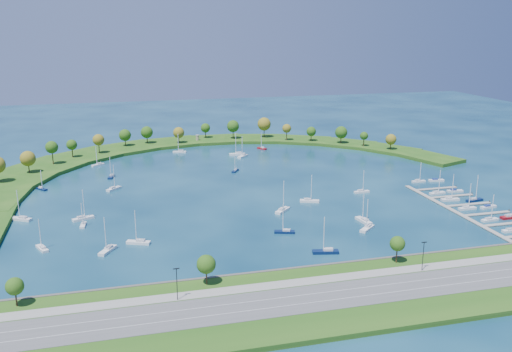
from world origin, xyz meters
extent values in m
plane|color=#072740|center=(0.00, 0.00, 0.00)|extent=(700.00, 700.00, 0.00)
cube|color=#1F4C14|center=(0.00, -124.00, 0.80)|extent=(420.00, 42.00, 1.60)
cube|color=#474442|center=(0.00, -102.50, 0.90)|extent=(420.00, 1.20, 1.80)
cube|color=#515154|center=(0.00, -124.00, 1.66)|extent=(420.00, 16.00, 0.12)
cube|color=gray|center=(0.00, -113.00, 1.66)|extent=(420.00, 5.00, 0.12)
cube|color=silver|center=(0.00, -126.50, 1.73)|extent=(420.00, 0.15, 0.02)
cube|color=silver|center=(0.00, -121.50, 1.73)|extent=(420.00, 0.15, 0.02)
cylinder|color=#382314|center=(-95.00, -107.00, 4.05)|extent=(0.56, 0.56, 4.90)
sphere|color=#204B12|center=(-95.00, -107.00, 7.54)|extent=(5.20, 5.20, 5.20)
cylinder|color=#382314|center=(-40.00, -107.00, 4.22)|extent=(0.56, 0.56, 5.25)
sphere|color=#204B12|center=(-40.00, -107.00, 8.05)|extent=(6.00, 6.00, 6.00)
cylinder|color=#382314|center=(25.00, -107.00, 4.40)|extent=(0.56, 0.56, 5.60)
sphere|color=#204B12|center=(25.00, -107.00, 8.24)|extent=(5.20, 5.20, 5.20)
cylinder|color=black|center=(-50.00, -115.00, 6.60)|extent=(0.24, 0.24, 10.00)
cylinder|color=black|center=(30.00, -115.00, 6.60)|extent=(0.24, 0.24, 10.00)
cube|color=#1F4C14|center=(-118.83, 37.57, 1.00)|extent=(50.23, 54.30, 2.00)
cube|color=#1F4C14|center=(-104.03, 64.58, 1.00)|extent=(54.07, 56.09, 2.00)
cube|color=#1F4C14|center=(-83.21, 87.27, 1.00)|extent=(55.20, 54.07, 2.00)
cube|color=#1F4C14|center=(-57.57, 104.32, 1.00)|extent=(53.65, 48.47, 2.00)
cube|color=#1F4C14|center=(-28.60, 114.76, 1.00)|extent=(49.62, 39.75, 2.00)
cube|color=#1F4C14|center=(2.03, 117.98, 1.00)|extent=(44.32, 29.96, 2.00)
cube|color=#1F4C14|center=(32.54, 113.79, 1.00)|extent=(49.49, 38.05, 2.00)
cube|color=#1F4C14|center=(61.17, 102.44, 1.00)|extent=(51.13, 44.12, 2.00)
cube|color=#1F4C14|center=(86.25, 84.58, 1.00)|extent=(49.19, 47.96, 2.00)
cube|color=#1F4C14|center=(106.34, 61.24, 1.00)|extent=(43.90, 49.49, 2.00)
cube|color=#1F4C14|center=(120.28, 33.78, 1.00)|extent=(35.67, 48.74, 2.00)
cylinder|color=#382314|center=(-110.65, 49.62, 5.15)|extent=(0.56, 0.56, 6.31)
sphere|color=#676116|center=(-110.65, 49.62, 9.96)|extent=(8.27, 8.27, 8.27)
cylinder|color=#382314|center=(-99.77, 66.78, 6.30)|extent=(0.56, 0.56, 8.61)
sphere|color=#204B12|center=(-99.77, 66.78, 12.04)|extent=(7.16, 7.16, 7.16)
cylinder|color=#382314|center=(-89.89, 82.11, 5.26)|extent=(0.56, 0.56, 6.52)
sphere|color=#204B12|center=(-89.89, 82.11, 9.79)|extent=(6.35, 6.35, 6.35)
cylinder|color=#382314|center=(-74.37, 89.61, 5.56)|extent=(0.56, 0.56, 7.12)
sphere|color=#676116|center=(-74.37, 89.61, 10.55)|extent=(7.15, 7.15, 7.15)
cylinder|color=#382314|center=(-57.76, 107.83, 4.86)|extent=(0.56, 0.56, 5.72)
sphere|color=#204B12|center=(-57.76, 107.83, 9.29)|extent=(7.86, 7.86, 7.86)
cylinder|color=#382314|center=(-43.18, 112.88, 4.99)|extent=(0.56, 0.56, 5.98)
sphere|color=#204B12|center=(-43.18, 112.88, 9.60)|extent=(8.12, 8.12, 8.12)
cylinder|color=#382314|center=(-22.23, 108.43, 4.83)|extent=(0.56, 0.56, 5.67)
sphere|color=#676116|center=(-22.23, 108.43, 9.17)|extent=(7.53, 7.53, 7.53)
cylinder|color=#382314|center=(-1.70, 121.51, 4.91)|extent=(0.56, 0.56, 5.82)
sphere|color=#204B12|center=(-1.70, 121.51, 9.15)|extent=(6.65, 6.65, 6.65)
cylinder|color=#382314|center=(16.64, 113.84, 5.59)|extent=(0.56, 0.56, 7.18)
sphere|color=#204B12|center=(16.64, 113.84, 10.89)|extent=(8.51, 8.51, 8.51)
cylinder|color=#382314|center=(39.12, 113.10, 5.84)|extent=(0.56, 0.56, 7.67)
sphere|color=#676116|center=(39.12, 113.10, 11.57)|extent=(9.46, 9.46, 9.46)
cylinder|color=#382314|center=(51.52, 99.04, 5.54)|extent=(0.56, 0.56, 7.08)
sphere|color=#676116|center=(51.52, 99.04, 10.31)|extent=(6.18, 6.18, 6.18)
cylinder|color=#382314|center=(67.14, 92.36, 4.67)|extent=(0.56, 0.56, 5.34)
sphere|color=#204B12|center=(67.14, 92.36, 8.66)|extent=(6.58, 6.58, 6.58)
cylinder|color=#382314|center=(84.12, 80.05, 4.90)|extent=(0.56, 0.56, 5.80)
sphere|color=#204B12|center=(84.12, 80.05, 9.46)|extent=(8.31, 8.31, 8.31)
cylinder|color=#382314|center=(94.94, 67.37, 4.94)|extent=(0.56, 0.56, 5.88)
sphere|color=#204B12|center=(94.94, 67.37, 8.96)|extent=(5.39, 5.39, 5.39)
cylinder|color=#382314|center=(107.25, 53.62, 4.62)|extent=(0.56, 0.56, 5.23)
sphere|color=#676116|center=(107.25, 53.62, 8.63)|extent=(6.97, 6.97, 6.97)
cylinder|color=gray|center=(-8.71, 114.28, 3.77)|extent=(2.20, 2.20, 3.53)
cylinder|color=gray|center=(-8.71, 114.28, 5.68)|extent=(2.60, 2.60, 0.30)
cube|color=gray|center=(78.00, -61.00, 0.35)|extent=(2.20, 82.00, 0.40)
cube|color=gray|center=(90.10, -80.80, 0.35)|extent=(22.00, 2.00, 0.40)
cube|color=gray|center=(90.10, -67.60, 0.35)|extent=(22.00, 2.00, 0.40)
cylinder|color=#382314|center=(101.00, -67.60, 0.60)|extent=(0.36, 0.36, 1.60)
cube|color=gray|center=(90.10, -54.40, 0.35)|extent=(22.00, 2.00, 0.40)
cylinder|color=#382314|center=(101.00, -54.40, 0.60)|extent=(0.36, 0.36, 1.60)
cube|color=gray|center=(90.10, -41.20, 0.35)|extent=(22.00, 2.00, 0.40)
cylinder|color=#382314|center=(101.00, -41.20, 0.60)|extent=(0.36, 0.36, 1.60)
cube|color=gray|center=(90.10, -28.00, 0.35)|extent=(22.00, 2.00, 0.40)
cylinder|color=#382314|center=(101.00, -28.00, 0.60)|extent=(0.36, 0.36, 1.60)
cube|color=white|center=(33.65, -63.24, 0.57)|extent=(3.86, 9.74, 1.14)
cube|color=#BBBBC0|center=(33.77, -64.18, 1.54)|extent=(2.27, 3.53, 0.80)
cylinder|color=silver|center=(33.55, -62.49, 7.53)|extent=(0.32, 0.32, 12.79)
cube|color=#0A1B42|center=(6.14, -90.00, 0.57)|extent=(9.79, 4.59, 1.13)
cube|color=#BBBBC0|center=(7.06, -90.20, 1.53)|extent=(3.62, 2.51, 0.79)
cylinder|color=silver|center=(5.40, -89.84, 7.51)|extent=(0.32, 0.32, 12.75)
cube|color=white|center=(12.06, 64.86, 0.55)|extent=(8.11, 8.40, 1.09)
cube|color=#BBBBC0|center=(12.69, 65.52, 1.48)|extent=(3.49, 3.55, 0.77)
cylinder|color=silver|center=(11.56, 64.33, 7.25)|extent=(0.32, 0.32, 12.32)
cube|color=white|center=(9.79, 70.95, 0.59)|extent=(10.16, 4.02, 1.19)
cube|color=#BBBBC0|center=(10.77, 70.82, 1.60)|extent=(3.68, 2.37, 0.83)
cylinder|color=silver|center=(9.01, 71.05, 7.86)|extent=(0.32, 0.32, 13.35)
cube|color=white|center=(-69.82, -68.87, 0.55)|extent=(6.93, 9.11, 1.09)
cube|color=#BBBBC0|center=(-69.35, -68.09, 1.48)|extent=(3.19, 3.66, 0.77)
cylinder|color=silver|center=(-70.20, -69.49, 7.25)|extent=(0.32, 0.32, 12.31)
cube|color=white|center=(-24.56, 87.28, 0.51)|extent=(8.75, 4.43, 1.01)
cube|color=#BBBBC0|center=(-23.75, 87.06, 1.36)|extent=(3.27, 2.35, 0.71)
cylinder|color=silver|center=(-25.21, 87.45, 6.70)|extent=(0.32, 0.32, 11.37)
cube|color=#0A1B42|center=(-101.49, 20.60, 0.42)|extent=(5.93, 6.64, 0.84)
cube|color=#BBBBC0|center=(-101.93, 21.14, 1.13)|extent=(2.60, 2.76, 0.59)
cylinder|color=silver|center=(-101.13, 20.17, 5.55)|extent=(0.32, 0.32, 9.42)
cube|color=white|center=(-66.65, 11.62, 0.52)|extent=(7.70, 7.87, 1.03)
cube|color=#BBBBC0|center=(-67.24, 11.00, 1.39)|extent=(3.30, 3.34, 0.72)
cylinder|color=silver|center=(-66.17, 12.12, 6.84)|extent=(0.32, 0.32, 11.62)
cube|color=#0A1B42|center=(-67.68, 35.57, 0.48)|extent=(4.11, 8.23, 0.95)
cube|color=#BBBBC0|center=(-67.48, 36.34, 1.29)|extent=(2.19, 3.07, 0.67)
cylinder|color=silver|center=(-67.84, 34.96, 6.31)|extent=(0.32, 0.32, 10.71)
cube|color=white|center=(-93.03, -60.80, 0.48)|extent=(5.37, 8.19, 0.96)
cube|color=#BBBBC0|center=(-92.70, -61.53, 1.29)|extent=(2.59, 3.19, 0.67)
cylinder|color=silver|center=(-93.30, -60.22, 6.35)|extent=(0.32, 0.32, 10.78)
cube|color=#0A1B42|center=(-0.16, 31.44, 0.42)|extent=(5.40, 7.02, 0.85)
cube|color=#BBBBC0|center=(0.21, 32.04, 1.14)|extent=(2.48, 2.82, 0.59)
cylinder|color=silver|center=(-0.46, 30.96, 5.60)|extent=(0.32, 0.32, 9.51)
cube|color=white|center=(21.11, -31.87, 0.53)|extent=(9.23, 5.44, 1.07)
cube|color=#BBBBC0|center=(20.27, -31.56, 1.44)|extent=(3.53, 2.72, 0.75)
cylinder|color=silver|center=(21.78, -32.12, 7.09)|extent=(0.32, 0.32, 12.03)
cube|color=white|center=(51.05, -24.19, 0.46)|extent=(7.78, 2.50, 0.92)
cube|color=#BBBBC0|center=(50.28, -24.23, 1.25)|extent=(2.76, 1.63, 0.65)
cylinder|color=silver|center=(51.66, -24.16, 6.11)|extent=(0.32, 0.32, 10.38)
cube|color=white|center=(31.08, -71.97, 0.54)|extent=(8.46, 7.74, 1.08)
cube|color=#BBBBC0|center=(31.76, -71.39, 1.45)|extent=(3.53, 3.38, 0.75)
cylinder|color=silver|center=(30.53, -72.44, 7.14)|extent=(0.32, 0.32, 12.12)
cube|color=maroon|center=(29.65, 84.08, 0.45)|extent=(5.69, 7.41, 0.89)
cube|color=#BBBBC0|center=(30.04, 83.45, 1.20)|extent=(2.61, 2.98, 0.62)
cylinder|color=silver|center=(29.34, 84.58, 5.91)|extent=(0.32, 0.32, 10.03)
cube|color=white|center=(4.94, -41.88, 0.57)|extent=(8.58, 8.56, 1.14)
cube|color=#BBBBC0|center=(4.27, -42.55, 1.53)|extent=(3.66, 3.65, 0.80)
cylinder|color=silver|center=(5.48, -41.35, 7.52)|extent=(0.32, 0.32, 12.78)
cube|color=white|center=(-79.76, -30.70, 0.54)|extent=(9.26, 5.89, 1.08)
cube|color=#BBBBC0|center=(-80.58, -31.06, 1.46)|extent=(3.59, 2.87, 0.76)
cylinder|color=silver|center=(-79.10, -30.41, 7.16)|extent=(0.32, 0.32, 12.15)
cube|color=white|center=(-79.47, -38.70, 0.41)|extent=(2.52, 6.98, 0.82)
cube|color=#BBBBC0|center=(-79.40, -38.02, 1.11)|extent=(1.55, 2.50, 0.57)
cylinder|color=silver|center=(-79.51, -39.25, 5.44)|extent=(0.32, 0.32, 9.23)
cube|color=white|center=(-58.61, -63.86, 0.54)|extent=(9.23, 5.67, 1.07)
cube|color=#BBBBC0|center=(-57.78, -64.20, 1.45)|extent=(3.56, 2.80, 0.75)
cylinder|color=silver|center=(-59.27, -63.60, 7.11)|extent=(0.32, 0.32, 12.07)
cube|color=#0A1B42|center=(-2.11, -66.99, 0.48)|extent=(8.34, 4.61, 0.96)
cube|color=#BBBBC0|center=(-1.34, -67.23, 1.30)|extent=(3.16, 2.36, 0.68)
cylinder|color=silver|center=(-2.72, -66.79, 6.39)|extent=(0.32, 0.32, 10.85)
cube|color=white|center=(-104.95, -24.88, 0.54)|extent=(9.11, 6.73, 1.09)
cube|color=#BBBBC0|center=(-104.17, -25.33, 1.47)|extent=(3.63, 3.13, 0.76)
cylinder|color=silver|center=(-105.58, -24.51, 7.20)|extent=(0.32, 0.32, 12.23)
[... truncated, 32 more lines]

